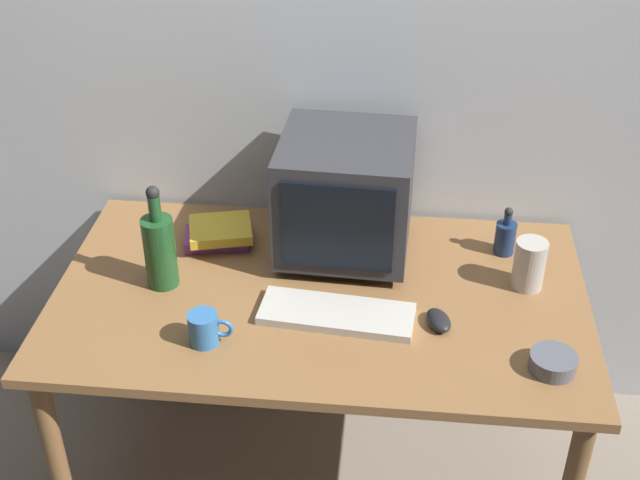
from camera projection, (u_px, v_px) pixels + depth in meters
ground_plane at (320, 468)px, 2.82m from camera, size 6.00×6.00×0.00m
back_wall at (337, 54)px, 2.54m from camera, size 4.00×0.08×2.50m
desk at (320, 315)px, 2.46m from camera, size 1.51×0.88×0.73m
crt_monitor at (346, 195)px, 2.49m from camera, size 0.40×0.40×0.37m
keyboard at (337, 314)px, 2.31m from camera, size 0.43×0.19×0.02m
computer_mouse at (438, 320)px, 2.28m from camera, size 0.09×0.11×0.04m
bottle_tall at (159, 249)px, 2.38m from camera, size 0.09×0.09×0.32m
bottle_short at (505, 236)px, 2.55m from camera, size 0.06×0.06×0.16m
book_stack at (219, 234)px, 2.60m from camera, size 0.23×0.20×0.07m
mug at (205, 328)px, 2.21m from camera, size 0.12×0.08×0.09m
cd_spindle at (553, 362)px, 2.14m from camera, size 0.12×0.12×0.04m
metal_canister at (529, 264)px, 2.40m from camera, size 0.09×0.09×0.15m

